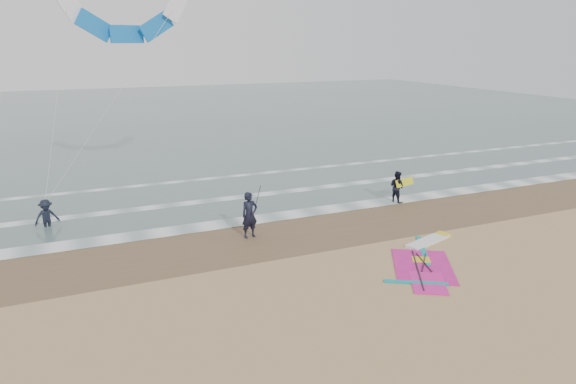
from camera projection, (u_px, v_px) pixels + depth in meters
name	position (u px, v px, depth m)	size (l,w,h in m)	color
ground	(388.00, 285.00, 17.69)	(120.00, 120.00, 0.00)	tan
sea_water	(156.00, 114.00, 60.05)	(120.00, 80.00, 0.02)	#47605E
wet_sand_band	(313.00, 229.00, 22.98)	(120.00, 5.00, 0.01)	brown
foam_waterline	(276.00, 202.00, 26.89)	(120.00, 9.15, 0.02)	white
windsurf_rig	(426.00, 259.00, 19.76)	(5.15, 4.88, 0.12)	white
person_standing	(250.00, 215.00, 21.79)	(0.73, 0.48, 2.00)	black
person_walking	(397.00, 187.00, 26.69)	(0.81, 0.63, 1.67)	black
person_wading	(46.00, 210.00, 23.02)	(1.07, 0.62, 1.66)	black
held_pole	(256.00, 204.00, 21.78)	(0.17, 0.86, 1.82)	black
carried_kiteboard	(405.00, 182.00, 26.69)	(1.30, 0.51, 0.39)	yellow
surf_kite	(125.00, 19.00, 26.06)	(8.09, 4.49, 9.90)	white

